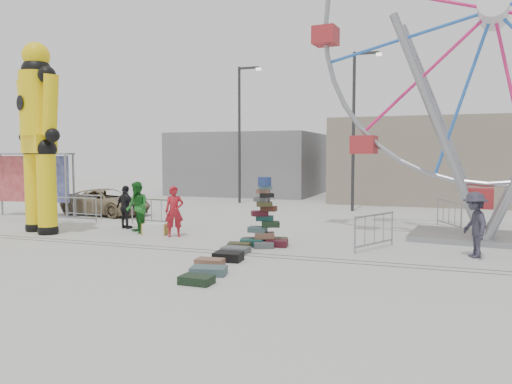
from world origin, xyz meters
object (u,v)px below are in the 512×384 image
(lamp_post_right, at_px, (355,123))
(barricade_wheel_front, at_px, (374,231))
(banner_scaffold, at_px, (32,169))
(pedestrian_green, at_px, (137,207))
(barricade_dummy_b, at_px, (76,209))
(suitcase_tower, at_px, (264,226))
(barricade_dummy_c, at_px, (151,212))
(steamer_trunk, at_px, (155,229))
(parked_suv, at_px, (106,202))
(pedestrian_black, at_px, (126,207))
(lamp_post_left, at_px, (241,127))
(ferris_wheel, at_px, (492,40))
(pedestrian_red, at_px, (174,211))
(crash_test_dummy, at_px, (38,130))
(pedestrian_grey, at_px, (475,225))
(barricade_dummy_a, at_px, (84,206))
(barricade_wheel_back, at_px, (449,214))

(lamp_post_right, height_order, barricade_wheel_front, lamp_post_right)
(banner_scaffold, xyz_separation_m, pedestrian_green, (7.30, -2.56, -1.27))
(banner_scaffold, bearing_deg, barricade_dummy_b, -23.13)
(suitcase_tower, bearing_deg, barricade_dummy_c, 139.22)
(barricade_dummy_c, bearing_deg, barricade_dummy_b, -167.58)
(banner_scaffold, height_order, steamer_trunk, banner_scaffold)
(barricade_wheel_front, distance_m, parked_suv, 13.84)
(suitcase_tower, bearing_deg, pedestrian_black, 150.66)
(barricade_wheel_front, bearing_deg, banner_scaffold, 106.56)
(suitcase_tower, xyz_separation_m, parked_suv, (-9.71, 5.07, 0.01))
(pedestrian_black, bearing_deg, steamer_trunk, 168.83)
(lamp_post_left, height_order, parked_suv, lamp_post_left)
(barricade_dummy_b, xyz_separation_m, pedestrian_black, (3.09, -0.85, 0.29))
(pedestrian_green, bearing_deg, parked_suv, 174.57)
(pedestrian_black, bearing_deg, banner_scaffold, -0.82)
(banner_scaffold, height_order, barricade_wheel_front, banner_scaffold)
(ferris_wheel, xyz_separation_m, pedestrian_red, (-10.23, -2.84, -5.71))
(crash_test_dummy, xyz_separation_m, pedestrian_red, (5.08, 0.86, -2.87))
(barricade_dummy_b, relative_size, pedestrian_grey, 1.08)
(pedestrian_grey, distance_m, parked_suv, 16.56)
(banner_scaffold, distance_m, barricade_dummy_c, 6.89)
(crash_test_dummy, distance_m, pedestrian_black, 4.22)
(suitcase_tower, distance_m, barricade_dummy_b, 9.64)
(pedestrian_red, bearing_deg, lamp_post_right, 34.89)
(crash_test_dummy, relative_size, barricade_dummy_a, 3.57)
(ferris_wheel, relative_size, barricade_dummy_c, 6.71)
(crash_test_dummy, distance_m, parked_suv, 6.33)
(barricade_wheel_back, height_order, pedestrian_grey, pedestrian_grey)
(barricade_wheel_back, bearing_deg, barricade_dummy_a, -106.20)
(barricade_wheel_back, xyz_separation_m, parked_suv, (-15.31, -0.89, 0.07))
(barricade_dummy_b, distance_m, barricade_wheel_front, 12.83)
(lamp_post_left, distance_m, crash_test_dummy, 13.32)
(barricade_dummy_a, bearing_deg, parked_suv, 82.74)
(banner_scaffold, height_order, pedestrian_green, banner_scaffold)
(barricade_dummy_a, distance_m, parked_suv, 1.29)
(lamp_post_left, relative_size, barricade_dummy_c, 4.00)
(steamer_trunk, bearing_deg, pedestrian_grey, -14.78)
(barricade_dummy_b, distance_m, barricade_wheel_back, 15.33)
(lamp_post_right, height_order, barricade_dummy_c, lamp_post_right)
(banner_scaffold, relative_size, parked_suv, 0.92)
(suitcase_tower, bearing_deg, pedestrian_grey, -12.54)
(pedestrian_black, xyz_separation_m, pedestrian_grey, (12.36, -1.34, 0.08))
(lamp_post_right, height_order, ferris_wheel, ferris_wheel)
(barricade_dummy_a, height_order, barricade_wheel_front, same)
(barricade_wheel_front, height_order, pedestrian_black, pedestrian_black)
(lamp_post_right, height_order, steamer_trunk, lamp_post_right)
(ferris_wheel, distance_m, parked_suv, 17.55)
(pedestrian_green, bearing_deg, suitcase_tower, 29.07)
(barricade_dummy_b, xyz_separation_m, pedestrian_green, (4.10, -1.62, 0.40))
(ferris_wheel, xyz_separation_m, barricade_wheel_front, (-3.34, -2.87, -6.05))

